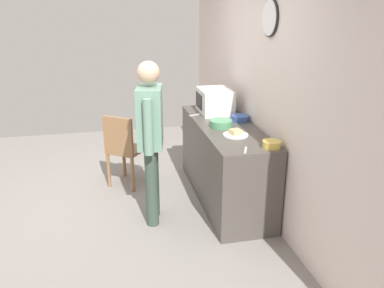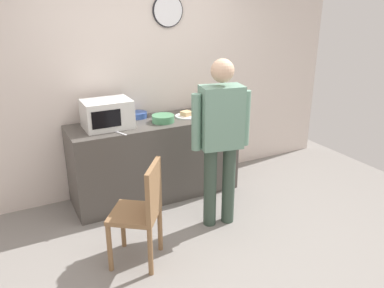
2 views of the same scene
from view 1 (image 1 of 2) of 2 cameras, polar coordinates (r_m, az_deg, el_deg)
name	(u,v)px [view 1 (image 1 of 2)]	position (r m, az deg, el deg)	size (l,w,h in m)	color
ground_plane	(122,207)	(4.73, -10.01, -8.90)	(6.00, 6.00, 0.00)	gray
back_wall	(259,90)	(4.59, 9.51, 7.65)	(5.40, 0.13, 2.60)	silver
kitchen_counter	(224,162)	(4.71, 4.64, -2.58)	(1.92, 0.62, 0.92)	#4C4742
microwave	(215,101)	(5.01, 3.29, 6.13)	(0.50, 0.39, 0.30)	silver
sandwich_plate	(236,134)	(4.18, 6.23, 1.46)	(0.26, 0.26, 0.07)	white
salad_bowl	(240,118)	(4.71, 6.86, 3.68)	(0.20, 0.20, 0.07)	#33519E
cereal_bowl	(221,124)	(4.45, 4.17, 2.92)	(0.25, 0.25, 0.08)	#4C8E60
mixing_bowl	(272,144)	(3.88, 11.29, -0.04)	(0.18, 0.18, 0.07)	gold
fork_utensil	(246,150)	(3.78, 7.64, -0.85)	(0.17, 0.02, 0.01)	silver
spoon_utensil	(195,115)	(4.93, 0.42, 4.18)	(0.17, 0.02, 0.01)	silver
person_standing	(150,132)	(4.05, -5.94, 1.74)	(0.58, 0.31, 1.71)	#36493D
wooden_chair	(124,147)	(5.05, -9.72, -0.49)	(0.56, 0.56, 0.94)	olive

